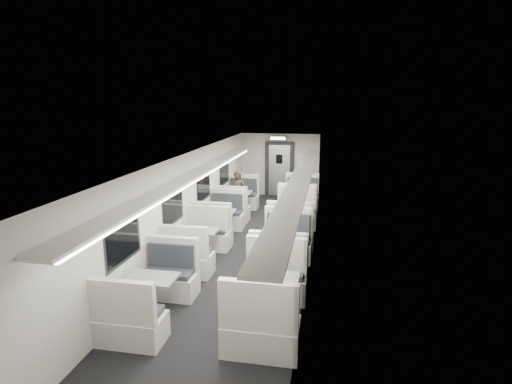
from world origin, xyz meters
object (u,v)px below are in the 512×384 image
at_px(vestibule_door, 279,169).
at_px(exit_sign, 278,138).
at_px(booth_left_a, 238,203).
at_px(booth_right_b, 294,222).
at_px(passenger, 238,194).
at_px(booth_right_c, 283,257).
at_px(booth_right_a, 300,204).
at_px(booth_left_d, 152,296).
at_px(booth_left_b, 219,223).
at_px(booth_right_d, 270,299).
at_px(booth_left_c, 199,244).

bearing_deg(vestibule_door, exit_sign, -90.00).
relative_size(booth_left_a, booth_right_b, 0.91).
height_order(passenger, vestibule_door, vestibule_door).
height_order(booth_right_c, exit_sign, exit_sign).
bearing_deg(booth_right_a, exit_sign, 114.61).
xyz_separation_m(passenger, exit_sign, (0.93, 2.57, 1.54)).
bearing_deg(booth_right_b, passenger, 141.12).
height_order(booth_left_d, exit_sign, exit_sign).
height_order(booth_right_a, booth_right_c, booth_right_a).
bearing_deg(booth_left_b, vestibule_door, 78.72).
bearing_deg(booth_right_d, booth_left_a, 107.77).
height_order(booth_left_c, booth_right_d, booth_right_d).
bearing_deg(booth_left_d, exit_sign, 83.45).
bearing_deg(booth_left_b, exit_sign, 77.54).
bearing_deg(booth_right_b, booth_right_c, -90.00).
bearing_deg(booth_right_c, booth_right_b, 90.00).
relative_size(booth_right_b, exit_sign, 3.76).
xyz_separation_m(booth_left_c, booth_right_a, (2.00, 4.00, 0.03)).
distance_m(booth_right_d, passenger, 6.25).
bearing_deg(booth_right_a, booth_right_b, -90.00).
bearing_deg(booth_left_b, booth_right_c, -46.42).
relative_size(passenger, vestibule_door, 0.71).
xyz_separation_m(booth_right_a, booth_right_d, (0.00, -6.32, 0.00)).
xyz_separation_m(booth_right_d, passenger, (-1.93, 5.93, 0.33)).
distance_m(booth_left_a, vestibule_door, 3.00).
relative_size(booth_left_b, booth_left_d, 1.01).
xyz_separation_m(booth_left_d, exit_sign, (1.00, 8.71, 1.91)).
relative_size(booth_right_b, vestibule_door, 1.11).
xyz_separation_m(booth_left_b, exit_sign, (1.00, 4.53, 1.90)).
bearing_deg(exit_sign, passenger, -109.87).
height_order(booth_left_a, booth_right_a, booth_right_a).
height_order(booth_left_b, booth_right_b, booth_right_b).
distance_m(booth_right_a, booth_right_b, 1.94).
distance_m(booth_left_d, booth_right_a, 6.82).
relative_size(booth_right_c, exit_sign, 3.66).
distance_m(booth_left_d, booth_right_b, 5.00).
bearing_deg(booth_right_c, booth_left_b, 133.58).
distance_m(booth_left_b, booth_right_c, 2.90).
xyz_separation_m(booth_left_b, booth_left_c, (0.00, -1.66, 0.01)).
height_order(booth_right_b, passenger, passenger).
relative_size(booth_right_c, vestibule_door, 1.08).
distance_m(booth_right_a, booth_right_d, 6.32).
xyz_separation_m(booth_left_d, booth_right_a, (2.00, 6.52, 0.04)).
relative_size(booth_right_a, booth_right_c, 1.01).
height_order(booth_right_c, passenger, passenger).
bearing_deg(booth_left_c, exit_sign, 80.82).
bearing_deg(exit_sign, booth_right_d, -83.29).
relative_size(passenger, exit_sign, 2.40).
xyz_separation_m(booth_right_c, booth_right_d, (0.00, -1.88, 0.00)).
height_order(booth_left_c, exit_sign, exit_sign).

